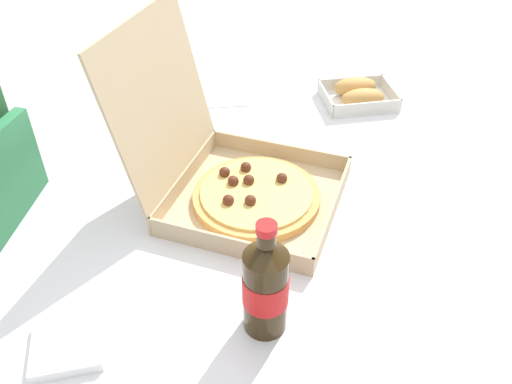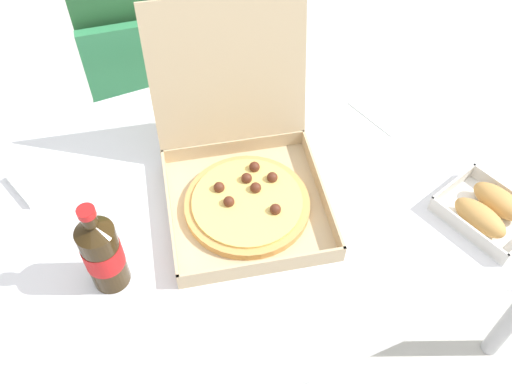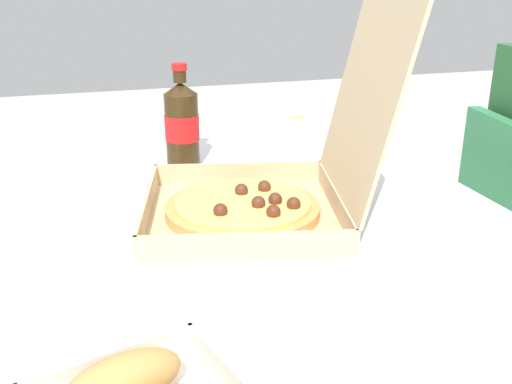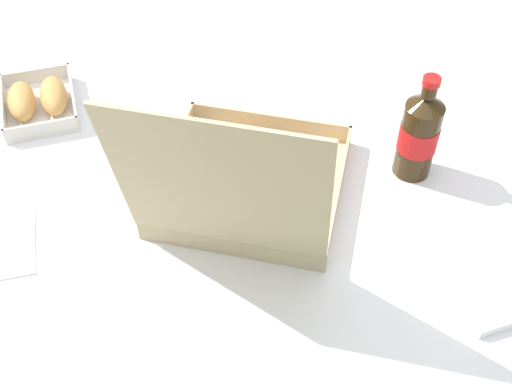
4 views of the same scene
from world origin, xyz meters
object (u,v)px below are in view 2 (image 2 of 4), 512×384
object	(u,v)px
cola_bottle	(102,252)
paper_menu	(398,102)
pizza_box_open	(244,179)
napkin_pile	(40,179)
chair	(156,96)
diner_person	(143,31)
bread_side_box	(489,211)

from	to	relation	value
cola_bottle	paper_menu	distance (m)	0.83
pizza_box_open	napkin_pile	size ratio (longest dim) A/B	4.29
chair	napkin_pile	distance (m)	0.63
diner_person	pizza_box_open	distance (m)	0.73
bread_side_box	napkin_pile	xyz separation A→B (m)	(-0.85, 0.48, -0.02)
pizza_box_open	napkin_pile	bearing A→B (deg)	151.75
chair	cola_bottle	bearing A→B (deg)	-110.93
cola_bottle	paper_menu	xyz separation A→B (m)	(0.80, 0.21, -0.09)
chair	bread_side_box	bearing A→B (deg)	-62.98
chair	diner_person	bearing A→B (deg)	82.09
chair	bread_side_box	size ratio (longest dim) A/B	3.70
pizza_box_open	paper_menu	distance (m)	0.49
chair	paper_menu	size ratio (longest dim) A/B	3.95
diner_person	cola_bottle	distance (m)	0.88
chair	napkin_pile	world-z (taller)	chair
diner_person	chair	bearing A→B (deg)	-97.91
cola_bottle	napkin_pile	world-z (taller)	cola_bottle
bread_side_box	chair	bearing A→B (deg)	117.02
pizza_box_open	cola_bottle	world-z (taller)	pizza_box_open
diner_person	bread_side_box	distance (m)	1.10
pizza_box_open	cola_bottle	bearing A→B (deg)	-164.36
bread_side_box	cola_bottle	world-z (taller)	cola_bottle
diner_person	bread_side_box	xyz separation A→B (m)	(0.47, -0.99, 0.06)
chair	diner_person	size ratio (longest dim) A/B	0.72
chair	diner_person	xyz separation A→B (m)	(0.01, 0.06, 0.21)
diner_person	bread_side_box	size ratio (longest dim) A/B	5.12
chair	napkin_pile	bearing A→B (deg)	-129.71
bread_side_box	paper_menu	distance (m)	0.39
cola_bottle	napkin_pile	distance (m)	0.33
diner_person	paper_menu	size ratio (longest dim) A/B	5.48
cola_bottle	napkin_pile	bearing A→B (deg)	105.32
napkin_pile	bread_side_box	bearing A→B (deg)	-29.69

